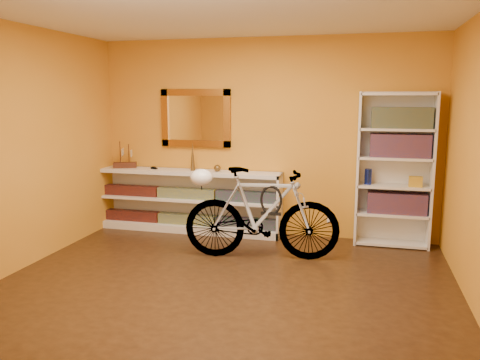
% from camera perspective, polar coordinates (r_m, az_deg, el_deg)
% --- Properties ---
extents(floor, '(4.50, 4.00, 0.01)m').
position_cam_1_polar(floor, '(4.80, -2.14, -12.74)').
color(floor, black).
rests_on(floor, ground).
extents(ceiling, '(4.50, 4.00, 0.01)m').
position_cam_1_polar(ceiling, '(4.49, -2.37, 19.69)').
color(ceiling, silver).
rests_on(ceiling, ground).
extents(back_wall, '(4.50, 0.01, 2.60)m').
position_cam_1_polar(back_wall, '(6.40, 2.93, 5.05)').
color(back_wall, orange).
rests_on(back_wall, ground).
extents(left_wall, '(0.01, 4.00, 2.60)m').
position_cam_1_polar(left_wall, '(5.54, -25.23, 3.36)').
color(left_wall, orange).
rests_on(left_wall, ground).
extents(gilt_mirror, '(0.98, 0.06, 0.78)m').
position_cam_1_polar(gilt_mirror, '(6.60, -5.30, 7.34)').
color(gilt_mirror, brown).
rests_on(gilt_mirror, back_wall).
extents(wall_socket, '(0.09, 0.02, 0.09)m').
position_cam_1_polar(wall_socket, '(6.44, 10.71, -4.58)').
color(wall_socket, silver).
rests_on(wall_socket, back_wall).
extents(console_unit, '(2.60, 0.35, 0.85)m').
position_cam_1_polar(console_unit, '(6.63, -6.28, -2.48)').
color(console_unit, silver).
rests_on(console_unit, floor).
extents(cd_row_lower, '(2.50, 0.13, 0.14)m').
position_cam_1_polar(cd_row_lower, '(6.67, -6.30, -4.65)').
color(cd_row_lower, black).
rests_on(cd_row_lower, console_unit).
extents(cd_row_upper, '(2.50, 0.13, 0.14)m').
position_cam_1_polar(cd_row_upper, '(6.59, -6.36, -1.58)').
color(cd_row_upper, navy).
rests_on(cd_row_upper, console_unit).
extents(model_ship, '(0.34, 0.22, 0.37)m').
position_cam_1_polar(model_ship, '(6.91, -13.57, 2.95)').
color(model_ship, '#3B1B10').
rests_on(model_ship, console_unit).
extents(toy_car, '(0.00, 0.00, 0.00)m').
position_cam_1_polar(toy_car, '(6.74, -10.18, 1.30)').
color(toy_car, black).
rests_on(toy_car, console_unit).
extents(bronze_ornament, '(0.07, 0.07, 0.39)m').
position_cam_1_polar(bronze_ornament, '(6.50, -5.65, 2.80)').
color(bronze_ornament, brown).
rests_on(bronze_ornament, console_unit).
extents(decorative_orb, '(0.09, 0.09, 0.09)m').
position_cam_1_polar(decorative_orb, '(6.41, -2.72, 1.42)').
color(decorative_orb, brown).
rests_on(decorative_orb, console_unit).
extents(bookcase, '(0.90, 0.30, 1.90)m').
position_cam_1_polar(bookcase, '(6.16, 17.87, 1.11)').
color(bookcase, silver).
rests_on(bookcase, floor).
extents(book_row_a, '(0.70, 0.22, 0.26)m').
position_cam_1_polar(book_row_a, '(6.23, 18.14, -2.60)').
color(book_row_a, maroon).
rests_on(book_row_a, bookcase).
extents(book_row_b, '(0.70, 0.22, 0.28)m').
position_cam_1_polar(book_row_b, '(6.12, 18.49, 3.91)').
color(book_row_b, maroon).
rests_on(book_row_b, bookcase).
extents(book_row_c, '(0.70, 0.22, 0.25)m').
position_cam_1_polar(book_row_c, '(6.10, 18.67, 7.04)').
color(book_row_c, '#16424F').
rests_on(book_row_c, bookcase).
extents(travel_mug, '(0.09, 0.09, 0.19)m').
position_cam_1_polar(travel_mug, '(6.14, 14.99, 0.39)').
color(travel_mug, navy).
rests_on(travel_mug, bookcase).
extents(red_tin, '(0.15, 0.15, 0.17)m').
position_cam_1_polar(red_tin, '(6.12, 16.28, 6.79)').
color(red_tin, maroon).
rests_on(red_tin, bookcase).
extents(yellow_bag, '(0.16, 0.11, 0.12)m').
position_cam_1_polar(yellow_bag, '(6.16, 20.15, -0.19)').
color(yellow_bag, gold).
rests_on(yellow_bag, bookcase).
extents(bicycle, '(0.72, 1.85, 1.06)m').
position_cam_1_polar(bicycle, '(5.46, 2.59, -4.00)').
color(bicycle, silver).
rests_on(bicycle, floor).
extents(helmet, '(0.26, 0.25, 0.19)m').
position_cam_1_polar(helmet, '(5.46, -4.61, 0.31)').
color(helmet, white).
rests_on(helmet, bicycle).
extents(u_lock, '(0.25, 0.03, 0.25)m').
position_cam_1_polar(u_lock, '(5.42, 3.72, -2.39)').
color(u_lock, black).
rests_on(u_lock, bicycle).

